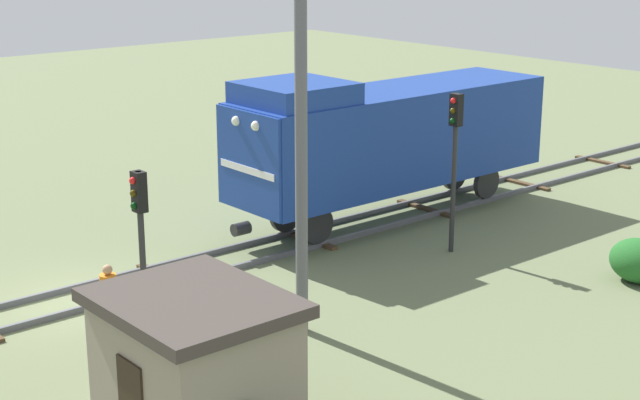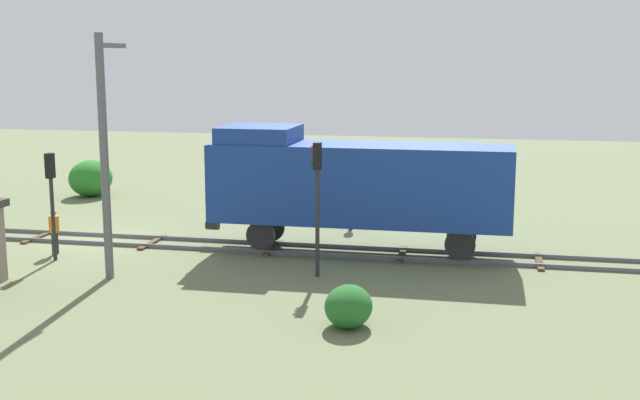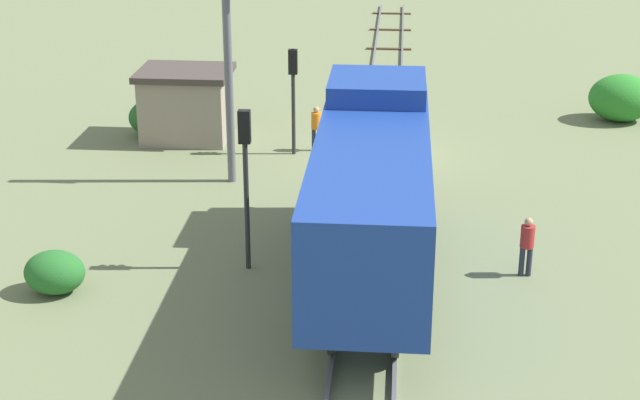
{
  "view_description": "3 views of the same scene",
  "coord_description": "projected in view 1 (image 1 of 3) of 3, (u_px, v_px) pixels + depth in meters",
  "views": [
    {
      "loc": [
        21.22,
        -10.06,
        9.08
      ],
      "look_at": [
        1.48,
        6.65,
        1.72
      ],
      "focal_mm": 55.0,
      "sensor_mm": 36.0,
      "label": 1
    },
    {
      "loc": [
        29.04,
        15.41,
        7.32
      ],
      "look_at": [
        1.15,
        9.55,
        2.22
      ],
      "focal_mm": 45.0,
      "sensor_mm": 36.0,
      "label": 2
    },
    {
      "loc": [
        -0.63,
        34.3,
        11.79
      ],
      "look_at": [
        1.46,
        9.25,
        1.83
      ],
      "focal_mm": 55.0,
      "sensor_mm": 36.0,
      "label": 3
    }
  ],
  "objects": [
    {
      "name": "ground_plane",
      "position": [
        77.0,
        301.0,
        24.31
      ],
      "size": [
        90.0,
        90.0,
        0.0
      ],
      "primitive_type": "plane",
      "color": "#66704C"
    },
    {
      "name": "railway_track",
      "position": [
        77.0,
        299.0,
        24.29
      ],
      "size": [
        2.4,
        59.62,
        0.16
      ],
      "color": "#595960",
      "rests_on": "ground"
    },
    {
      "name": "locomotive",
      "position": [
        388.0,
        134.0,
        30.17
      ],
      "size": [
        2.9,
        11.6,
        4.6
      ],
      "color": "navy",
      "rests_on": "railway_track"
    },
    {
      "name": "traffic_signal_near",
      "position": [
        140.0,
        225.0,
        21.26
      ],
      "size": [
        0.32,
        0.34,
        3.93
      ],
      "color": "#262628",
      "rests_on": "ground"
    },
    {
      "name": "traffic_signal_mid",
      "position": [
        455.0,
        144.0,
        27.12
      ],
      "size": [
        0.32,
        0.34,
        4.55
      ],
      "color": "#262628",
      "rests_on": "ground"
    },
    {
      "name": "worker_near_track",
      "position": [
        109.0,
        294.0,
        22.05
      ],
      "size": [
        0.38,
        0.38,
        1.7
      ],
      "rotation": [
        0.0,
        0.0,
        6.08
      ],
      "color": "#262B38",
      "rests_on": "ground"
    },
    {
      "name": "worker_by_signal",
      "position": [
        282.0,
        169.0,
        33.19
      ],
      "size": [
        0.38,
        0.38,
        1.7
      ],
      "rotation": [
        0.0,
        0.0,
        5.98
      ],
      "color": "#262B38",
      "rests_on": "ground"
    },
    {
      "name": "catenary_mast",
      "position": [
        299.0,
        148.0,
        21.46
      ],
      "size": [
        1.94,
        0.28,
        8.09
      ],
      "color": "#595960",
      "rests_on": "ground"
    },
    {
      "name": "relay_hut",
      "position": [
        195.0,
        367.0,
        17.57
      ],
      "size": [
        3.5,
        2.9,
        2.74
      ],
      "color": "gray",
      "rests_on": "ground"
    },
    {
      "name": "bush_near",
      "position": [
        639.0,
        261.0,
        25.47
      ],
      "size": [
        1.6,
        1.31,
        1.17
      ],
      "primitive_type": "ellipsoid",
      "color": "#236326",
      "rests_on": "ground"
    }
  ]
}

